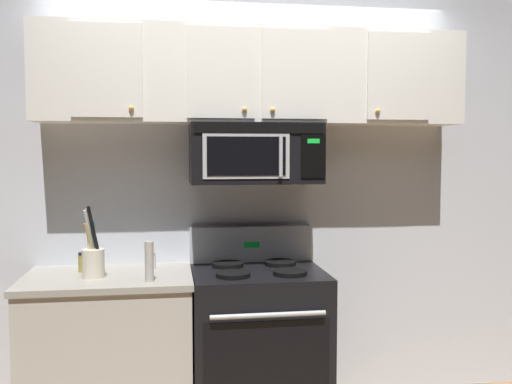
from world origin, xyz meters
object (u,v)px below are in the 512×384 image
Objects in this scene: salt_shaker at (152,261)px; utensil_crock_cream at (93,258)px; over_range_microwave at (255,153)px; pepper_mill at (149,261)px; stove_range at (258,343)px; spice_jar at (82,262)px.

utensil_crock_cream is at bearing -150.84° from salt_shaker.
over_range_microwave is 3.55× the size of pepper_mill.
salt_shaker is (-0.60, 0.01, -0.63)m from over_range_microwave.
over_range_microwave is (-0.00, 0.12, 1.11)m from stove_range.
pepper_mill reaches higher than salt_shaker.
salt_shaker is at bearing 29.16° from utensil_crock_cream.
utensil_crock_cream is at bearing 155.18° from pepper_mill.
over_range_microwave reaches higher than salt_shaker.
over_range_microwave is 1.09m from utensil_crock_cream.
utensil_crock_cream is 0.19m from spice_jar.
stove_range is 1.12m from spice_jar.
salt_shaker is at bearing 2.13° from spice_jar.
utensil_crock_cream is 3.51× the size of spice_jar.
pepper_mill is 1.90× the size of spice_jar.
over_range_microwave is 1.18m from spice_jar.
stove_range reaches higher than salt_shaker.
utensil_crock_cream is 4.06× the size of salt_shaker.
salt_shaker is 0.86× the size of spice_jar.
stove_range reaches higher than pepper_mill.
stove_range is 1.47× the size of over_range_microwave.
salt_shaker is 0.46× the size of pepper_mill.
spice_jar is (-0.39, 0.30, -0.05)m from pepper_mill.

